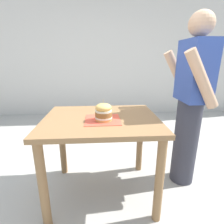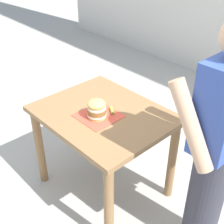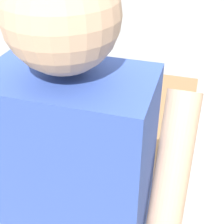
# 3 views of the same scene
# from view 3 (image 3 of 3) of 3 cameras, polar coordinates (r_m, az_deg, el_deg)

# --- Properties ---
(ground_plane) EXTENTS (80.00, 80.00, 0.00)m
(ground_plane) POSITION_cam_3_polar(r_m,az_deg,el_deg) (2.27, 0.75, -16.53)
(ground_plane) COLOR #ADAAA3
(patio_table) EXTENTS (0.82, 1.01, 0.79)m
(patio_table) POSITION_cam_3_polar(r_m,az_deg,el_deg) (1.81, 0.90, -3.35)
(patio_table) COLOR olive
(patio_table) RESTS_ON ground
(serving_paper) EXTENTS (0.30, 0.30, 0.00)m
(serving_paper) POSITION_cam_3_polar(r_m,az_deg,el_deg) (1.73, -1.10, 0.53)
(serving_paper) COLOR #D64C38
(serving_paper) RESTS_ON patio_table
(sandwich) EXTENTS (0.15, 0.15, 0.18)m
(sandwich) POSITION_cam_3_polar(r_m,az_deg,el_deg) (1.69, -1.88, 2.60)
(sandwich) COLOR #E5B25B
(sandwich) RESTS_ON serving_paper
(pickle_spear) EXTENTS (0.07, 0.09, 0.02)m
(pickle_spear) POSITION_cam_3_polar(r_m,az_deg,el_deg) (1.67, 2.09, -0.23)
(pickle_spear) COLOR #8EA83D
(pickle_spear) RESTS_ON serving_paper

